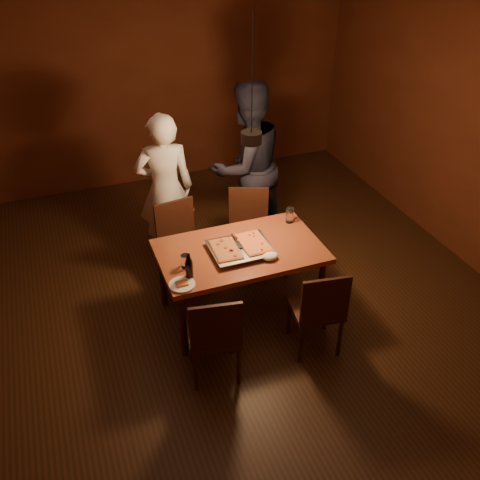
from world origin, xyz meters
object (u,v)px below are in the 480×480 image
object	(u,v)px
pizza_tray	(241,249)
beer_bottle_b	(189,266)
chair_near_right	(320,305)
diner_white	(165,189)
pendant_lamp	(251,136)
chair_near_left	(215,331)
beer_bottle_a	(189,266)
plate_slice	(182,284)
dining_table	(240,256)
chair_far_left	(180,236)
diner_dark	(247,166)
chair_far_right	(248,222)

from	to	relation	value
pizza_tray	beer_bottle_b	xyz separation A→B (m)	(-0.54, -0.20, 0.09)
chair_near_right	beer_bottle_b	distance (m)	1.16
diner_white	pendant_lamp	xyz separation A→B (m)	(0.56, -1.04, 0.92)
chair_near_left	diner_white	distance (m)	1.96
diner_white	chair_near_left	bearing A→B (deg)	93.75
beer_bottle_a	plate_slice	size ratio (longest dim) A/B	1.11
chair_near_right	beer_bottle_b	xyz separation A→B (m)	(-0.99, 0.50, 0.33)
pizza_tray	plate_slice	bearing A→B (deg)	-149.54
dining_table	plate_slice	bearing A→B (deg)	-152.83
chair_far_left	chair_near_right	distance (m)	1.69
plate_slice	diner_white	bearing A→B (deg)	80.86
diner_dark	pendant_lamp	distance (m)	1.38
chair_far_right	chair_near_left	xyz separation A→B (m)	(-0.87, -1.46, 0.00)
chair_far_right	plate_slice	xyz separation A→B (m)	(-1.01, -1.06, 0.22)
dining_table	pendant_lamp	distance (m)	1.11
chair_far_right	chair_near_right	world-z (taller)	same
plate_slice	diner_white	size ratio (longest dim) A/B	0.13
diner_dark	chair_far_right	bearing A→B (deg)	56.33
dining_table	chair_near_right	distance (m)	0.88
chair_near_right	pendant_lamp	distance (m)	1.55
beer_bottle_b	pendant_lamp	world-z (taller)	pendant_lamp
chair_far_right	diner_white	distance (m)	0.95
pizza_tray	pendant_lamp	bearing A→B (deg)	55.50
beer_bottle_a	chair_near_left	bearing A→B (deg)	-82.91
chair_near_right	beer_bottle_b	size ratio (longest dim) A/B	2.06
chair_near_left	beer_bottle_b	xyz separation A→B (m)	(-0.05, 0.49, 0.33)
plate_slice	diner_white	xyz separation A→B (m)	(0.25, 1.54, 0.08)
dining_table	chair_near_right	size ratio (longest dim) A/B	3.09
dining_table	chair_far_left	xyz separation A→B (m)	(-0.39, 0.73, -0.14)
chair_near_right	pendant_lamp	bearing A→B (deg)	115.87
chair_near_left	beer_bottle_b	bearing A→B (deg)	105.84
pizza_tray	chair_far_left	bearing A→B (deg)	122.16
beer_bottle_b	diner_white	bearing A→B (deg)	84.01
chair_far_right	pizza_tray	bearing A→B (deg)	85.51
chair_near_right	diner_dark	size ratio (longest dim) A/B	0.26
diner_white	plate_slice	bearing A→B (deg)	87.60
pizza_tray	plate_slice	distance (m)	0.70
chair_far_right	chair_near_right	distance (m)	1.48
beer_bottle_b	diner_dark	bearing A→B (deg)	53.31
dining_table	plate_slice	size ratio (longest dim) A/B	6.76
chair_far_right	diner_dark	xyz separation A→B (m)	(0.17, 0.49, 0.41)
beer_bottle_a	diner_dark	xyz separation A→B (m)	(1.09, 1.47, 0.07)
pizza_tray	pendant_lamp	xyz separation A→B (m)	(0.17, 0.20, 0.99)
beer_bottle_b	plate_slice	size ratio (longest dim) A/B	1.06
diner_white	beer_bottle_a	bearing A→B (deg)	90.50
pizza_tray	diner_dark	world-z (taller)	diner_dark
diner_white	pendant_lamp	world-z (taller)	pendant_lamp
diner_dark	pendant_lamp	size ratio (longest dim) A/B	1.72
pizza_tray	diner_dark	xyz separation A→B (m)	(0.55, 1.26, 0.17)
pizza_tray	beer_bottle_b	distance (m)	0.58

